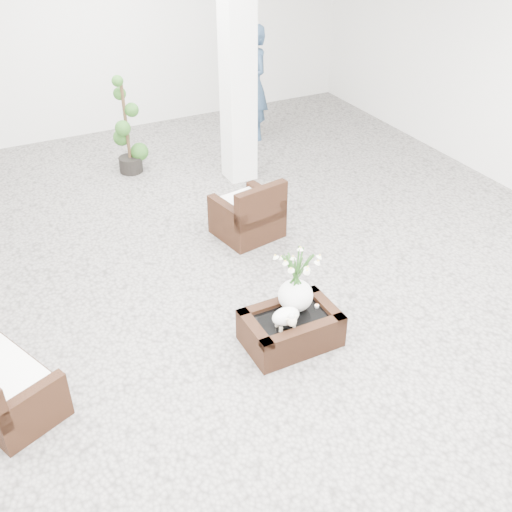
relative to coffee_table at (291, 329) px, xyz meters
name	(u,v)px	position (x,y,z in m)	size (l,w,h in m)	color
ground	(252,299)	(-0.03, 0.79, -0.16)	(11.00, 11.00, 0.00)	gray
column	(238,58)	(1.17, 3.59, 1.59)	(0.40, 0.40, 3.50)	white
coffee_table	(291,329)	(0.00, 0.00, 0.00)	(0.90, 0.60, 0.31)	#321A0E
sheep_figurine	(286,318)	(-0.12, -0.10, 0.26)	(0.28, 0.23, 0.21)	white
planter_narcissus	(296,275)	(0.10, 0.10, 0.56)	(0.44, 0.44, 0.80)	white
tealight	(317,306)	(0.30, 0.02, 0.17)	(0.04, 0.04, 0.03)	white
armchair	(247,207)	(0.53, 2.04, 0.23)	(0.72, 0.69, 0.77)	#321A0E
topiary	(126,126)	(-0.22, 4.48, 0.57)	(0.39, 0.39, 1.45)	#234C18
shopper	(253,84)	(2.05, 4.85, 0.76)	(0.67, 0.44, 1.84)	navy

